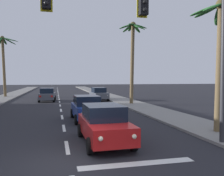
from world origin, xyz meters
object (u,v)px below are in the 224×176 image
sedan_oncoming_far (47,95)px  palm_left_third (3,55)px  palm_right_nearest (220,39)px  traffic_signal_mast (148,20)px  sedan_lead_at_stop_bar (104,124)px  sedan_parked_nearest_kerb (99,94)px  sedan_third_in_queue (87,108)px  palm_right_second (132,48)px

sedan_oncoming_far → palm_left_third: bearing=130.0°
palm_right_nearest → traffic_signal_mast: bearing=-158.2°
sedan_oncoming_far → palm_left_third: (-6.66, 7.94, 5.64)m
sedan_lead_at_stop_bar → sedan_oncoming_far: same height
sedan_parked_nearest_kerb → palm_left_third: size_ratio=0.48×
sedan_lead_at_stop_bar → sedan_parked_nearest_kerb: (3.48, 20.74, 0.00)m
sedan_third_in_queue → palm_left_third: (-9.76, 22.68, 5.64)m
palm_left_third → palm_right_nearest: 32.47m
traffic_signal_mast → palm_right_nearest: size_ratio=1.58×
sedan_parked_nearest_kerb → palm_right_nearest: size_ratio=0.65×
sedan_oncoming_far → palm_right_second: (9.24, -5.96, 5.35)m
sedan_parked_nearest_kerb → palm_right_second: palm_right_second is taller
sedan_lead_at_stop_bar → palm_right_nearest: (6.11, 0.33, 3.99)m
palm_left_third → sedan_oncoming_far: bearing=-50.0°
sedan_oncoming_far → sedan_parked_nearest_kerb: size_ratio=1.00×
traffic_signal_mast → palm_left_third: palm_left_third is taller
palm_left_third → palm_right_second: 21.12m
sedan_parked_nearest_kerb → sedan_third_in_queue: bearing=-103.2°
traffic_signal_mast → palm_right_nearest: 5.03m
palm_right_second → sedan_oncoming_far: bearing=147.2°
sedan_oncoming_far → palm_right_nearest: 22.69m
palm_left_third → palm_right_nearest: bearing=-60.7°
traffic_signal_mast → sedan_oncoming_far: traffic_signal_mast is taller
palm_right_nearest → palm_right_second: bearing=89.9°
sedan_parked_nearest_kerb → sedan_oncoming_far: bearing=-179.5°
palm_right_nearest → palm_right_second: (0.03, 14.39, 1.35)m
sedan_oncoming_far → palm_right_second: 12.22m
sedan_oncoming_far → sedan_parked_nearest_kerb: same height
traffic_signal_mast → sedan_third_in_queue: size_ratio=2.44×
traffic_signal_mast → palm_right_second: size_ratio=1.21×
palm_left_third → palm_right_nearest: palm_left_third is taller
sedan_third_in_queue → sedan_oncoming_far: bearing=101.9°
sedan_parked_nearest_kerb → palm_left_third: (-13.24, 7.88, 5.64)m
sedan_lead_at_stop_bar → palm_left_third: size_ratio=0.48×
sedan_parked_nearest_kerb → palm_left_third: bearing=149.2°
traffic_signal_mast → sedan_oncoming_far: (-4.54, 22.21, -4.27)m
sedan_parked_nearest_kerb → palm_right_second: size_ratio=0.50×
sedan_parked_nearest_kerb → palm_right_second: bearing=-66.2°
sedan_third_in_queue → palm_left_third: bearing=113.3°
traffic_signal_mast → sedan_third_in_queue: (-1.44, 7.47, -4.27)m
sedan_lead_at_stop_bar → sedan_parked_nearest_kerb: bearing=80.5°
traffic_signal_mast → palm_left_third: 32.19m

